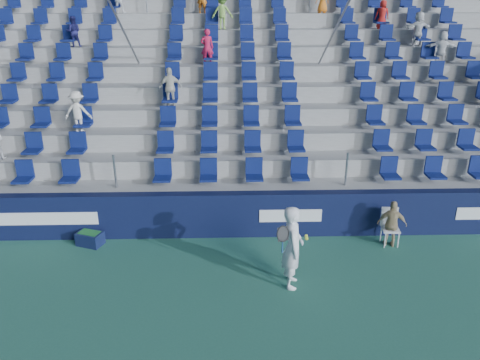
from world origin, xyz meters
name	(u,v)px	position (x,y,z in m)	size (l,w,h in m)	color
ground	(234,311)	(0.00, 0.00, 0.00)	(70.00, 70.00, 0.00)	#2C6853
sponsor_wall	(232,214)	(0.00, 3.15, 0.60)	(24.00, 0.32, 1.20)	#0F1537
grandstand	(230,110)	(0.00, 8.24, 2.13)	(24.00, 8.17, 6.63)	#A2A29D
tennis_player	(293,247)	(1.26, 0.88, 0.94)	(0.69, 0.72, 1.87)	white
line_judge_chair	(390,224)	(3.96, 2.65, 0.54)	(0.45, 0.46, 0.95)	white
line_judge	(392,224)	(3.96, 2.50, 0.60)	(0.71, 0.30, 1.21)	tan
ball_bin	(90,238)	(-3.59, 2.75, 0.19)	(0.72, 0.60, 0.35)	#0F183A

